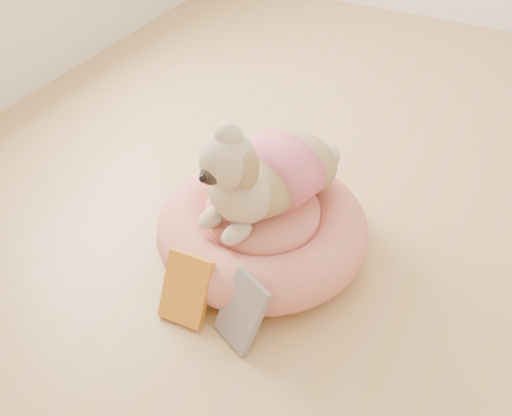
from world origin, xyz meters
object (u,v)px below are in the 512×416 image
at_px(pet_bed, 262,229).
at_px(book_white, 242,311).
at_px(dog, 263,157).
at_px(book_yellow, 186,289).

distance_m(pet_bed, book_white, 0.39).
distance_m(dog, book_yellow, 0.49).
bearing_deg(book_white, pet_bed, 133.42).
xyz_separation_m(pet_bed, book_yellow, (-0.08, -0.38, 0.01)).
bearing_deg(book_yellow, book_white, -2.19).
xyz_separation_m(dog, book_yellow, (-0.08, -0.38, -0.29)).
bearing_deg(dog, pet_bed, -45.39).
height_order(dog, book_white, dog).
relative_size(pet_bed, dog, 1.36).
height_order(pet_bed, book_white, book_white).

